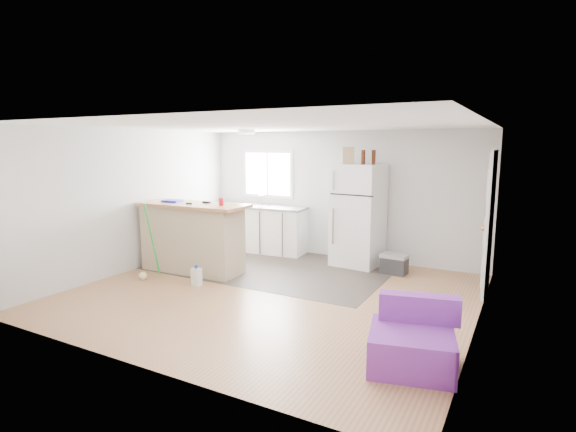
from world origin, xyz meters
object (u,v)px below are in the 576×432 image
object	(u,v)px
cleaner_jug	(196,277)
mop	(146,265)
cooler	(394,264)
red_cup	(221,202)
refrigerator	(358,215)
kitchen_cabinets	(257,228)
cardboard_box	(348,155)
peninsula	(192,237)
bottle_left	(363,157)
bottle_right	(374,157)
purple_seat	(412,342)
blue_tray	(172,201)

from	to	relation	value
cleaner_jug	mop	bearing A→B (deg)	-168.06
cooler	red_cup	world-z (taller)	red_cup
refrigerator	cooler	bearing A→B (deg)	-13.64
cooler	cleaner_jug	xyz separation A→B (m)	(-2.49, -2.08, -0.03)
kitchen_cabinets	red_cup	bearing A→B (deg)	-79.54
mop	cardboard_box	distance (m)	3.89
kitchen_cabinets	cooler	xyz separation A→B (m)	(2.91, -0.32, -0.30)
cooler	red_cup	xyz separation A→B (m)	(-2.45, -1.47, 1.06)
cooler	cleaner_jug	distance (m)	3.25
peninsula	mop	distance (m)	0.89
mop	bottle_left	bearing A→B (deg)	33.24
cleaner_jug	mop	xyz separation A→B (m)	(-0.92, -0.14, 0.09)
kitchen_cabinets	bottle_right	xyz separation A→B (m)	(2.43, -0.09, 1.46)
purple_seat	cleaner_jug	size ratio (longest dim) A/B	2.91
blue_tray	bottle_right	size ratio (longest dim) A/B	1.20
kitchen_cabinets	mop	bearing A→B (deg)	-105.00
purple_seat	blue_tray	bearing A→B (deg)	147.56
blue_tray	cardboard_box	bearing A→B (deg)	34.73
blue_tray	bottle_left	size ratio (longest dim) A/B	1.20
purple_seat	bottle_right	distance (m)	4.00
cooler	cardboard_box	size ratio (longest dim) A/B	1.51
kitchen_cabinets	purple_seat	world-z (taller)	kitchen_cabinets
mop	blue_tray	size ratio (longest dim) A/B	4.17
kitchen_cabinets	cooler	bearing A→B (deg)	-10.32
peninsula	refrigerator	bearing A→B (deg)	34.94
cooler	bottle_left	size ratio (longest dim) A/B	1.82
refrigerator	red_cup	bearing A→B (deg)	-129.44
kitchen_cabinets	cardboard_box	size ratio (longest dim) A/B	7.07
kitchen_cabinets	peninsula	size ratio (longest dim) A/B	1.10
bottle_right	cleaner_jug	bearing A→B (deg)	-130.86
purple_seat	bottle_left	xyz separation A→B (m)	(-1.66, 3.22, 1.69)
mop	peninsula	bearing A→B (deg)	57.54
mop	purple_seat	bearing A→B (deg)	-18.14
kitchen_cabinets	red_cup	world-z (taller)	red_cup
cleaner_jug	cardboard_box	world-z (taller)	cardboard_box
kitchen_cabinets	blue_tray	distance (m)	2.04
refrigerator	cleaner_jug	xyz separation A→B (m)	(-1.75, -2.34, -0.76)
red_cup	cardboard_box	xyz separation A→B (m)	(1.51, 1.71, 0.72)
cleaner_jug	bottle_right	distance (m)	3.55
cardboard_box	bottle_right	distance (m)	0.46
cooler	blue_tray	xyz separation A→B (m)	(-3.47, -1.51, 1.02)
cooler	refrigerator	bearing A→B (deg)	164.81
mop	red_cup	world-z (taller)	red_cup
mop	bottle_right	size ratio (longest dim) A/B	5.01
cooler	cleaner_jug	size ratio (longest dim) A/B	1.41
bottle_left	mop	bearing A→B (deg)	-139.32
blue_tray	cardboard_box	size ratio (longest dim) A/B	1.00
cooler	bottle_right	world-z (taller)	bottle_right
refrigerator	cooler	distance (m)	1.07
peninsula	refrigerator	size ratio (longest dim) A/B	1.07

